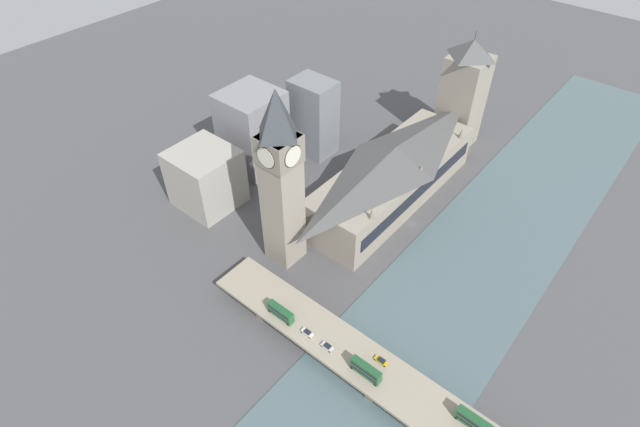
% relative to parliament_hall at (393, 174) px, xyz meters
% --- Properties ---
extents(ground_plane, '(600.00, 600.00, 0.00)m').
position_rel_parliament_hall_xyz_m(ground_plane, '(-16.75, 8.00, -13.82)').
color(ground_plane, '#4C4C4F').
extents(river_water, '(51.74, 360.00, 0.30)m').
position_rel_parliament_hall_xyz_m(river_water, '(-48.62, 8.00, -13.67)').
color(river_water, '#4C6066').
rests_on(river_water, ground_plane).
extents(parliament_hall, '(27.95, 91.26, 27.87)m').
position_rel_parliament_hall_xyz_m(parliament_hall, '(0.00, 0.00, 0.00)').
color(parliament_hall, gray).
rests_on(parliament_hall, ground_plane).
extents(clock_tower, '(12.93, 12.93, 73.49)m').
position_rel_parliament_hall_xyz_m(clock_tower, '(12.68, 55.49, 25.41)').
color(clock_tower, gray).
rests_on(clock_tower, ground_plane).
extents(victoria_tower, '(17.89, 17.89, 58.30)m').
position_rel_parliament_hall_xyz_m(victoria_tower, '(0.05, -58.57, 13.33)').
color(victoria_tower, gray).
rests_on(victoria_tower, ground_plane).
extents(road_bridge, '(135.49, 16.58, 5.85)m').
position_rel_parliament_hall_xyz_m(road_bridge, '(-48.62, 77.63, -9.10)').
color(road_bridge, gray).
rests_on(road_bridge, ground_plane).
extents(double_decker_bus_lead, '(10.42, 2.58, 4.66)m').
position_rel_parliament_hall_xyz_m(double_decker_bus_lead, '(-9.39, 81.66, -5.40)').
color(double_decker_bus_lead, '#235B33').
rests_on(double_decker_bus_lead, road_bridge).
extents(double_decker_bus_mid, '(10.95, 2.63, 4.70)m').
position_rel_parliament_hall_xyz_m(double_decker_bus_mid, '(-77.35, 74.33, -5.38)').
color(double_decker_bus_mid, '#235B33').
rests_on(double_decker_bus_mid, road_bridge).
extents(double_decker_bus_rear, '(10.66, 2.55, 5.02)m').
position_rel_parliament_hall_xyz_m(double_decker_bus_rear, '(-44.36, 80.86, -5.22)').
color(double_decker_bus_rear, '#235B33').
rests_on(double_decker_bus_rear, road_bridge).
extents(car_northbound_lead, '(4.24, 1.85, 1.38)m').
position_rel_parliament_hall_xyz_m(car_northbound_lead, '(-29.30, 81.03, -7.28)').
color(car_northbound_lead, silver).
rests_on(car_northbound_lead, road_bridge).
extents(car_northbound_mid, '(4.59, 1.75, 1.29)m').
position_rel_parliament_hall_xyz_m(car_northbound_mid, '(-45.64, 74.09, -7.32)').
color(car_northbound_mid, gold).
rests_on(car_northbound_mid, road_bridge).
extents(car_southbound_lead, '(4.36, 1.79, 1.40)m').
position_rel_parliament_hall_xyz_m(car_southbound_lead, '(-20.88, 81.16, -7.27)').
color(car_southbound_lead, silver).
rests_on(car_southbound_lead, road_bridge).
extents(city_block_west, '(20.24, 15.42, 37.91)m').
position_rel_parliament_hall_xyz_m(city_block_west, '(50.83, -6.91, 5.13)').
color(city_block_west, slate).
rests_on(city_block_west, ground_plane).
extents(city_block_center, '(25.90, 24.86, 26.49)m').
position_rel_parliament_hall_xyz_m(city_block_center, '(60.93, 53.17, -0.58)').
color(city_block_center, '#A39E93').
rests_on(city_block_center, ground_plane).
extents(city_block_east, '(24.83, 25.36, 37.61)m').
position_rel_parliament_hall_xyz_m(city_block_east, '(65.83, 19.38, 4.98)').
color(city_block_east, gray).
rests_on(city_block_east, ground_plane).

